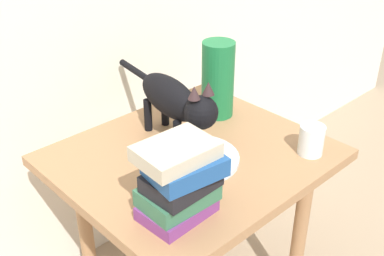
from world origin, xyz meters
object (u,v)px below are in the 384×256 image
cat (175,101)px  book_stack (180,181)px  side_table (192,177)px  green_vase (218,79)px  candle_jar (311,141)px  plate (196,158)px  bread_roll (197,150)px

cat → book_stack: cat is taller
side_table → green_vase: (0.22, 0.11, 0.20)m
green_vase → candle_jar: size_ratio=2.83×
side_table → cat: cat is taller
plate → cat: 0.17m
bread_roll → book_stack: 0.23m
plate → candle_jar: (0.26, -0.19, 0.03)m
candle_jar → cat: bearing=127.2°
plate → book_stack: 0.25m
plate → book_stack: size_ratio=1.21×
side_table → candle_jar: candle_jar is taller
side_table → book_stack: book_stack is taller
book_stack → green_vase: size_ratio=0.81×
book_stack → green_vase: (0.42, 0.29, 0.02)m
green_vase → candle_jar: green_vase is taller
cat → green_vase: 0.21m
green_vase → book_stack: bearing=-145.5°
bread_roll → side_table: bearing=60.9°
plate → green_vase: size_ratio=0.98×
book_stack → green_vase: 0.51m
book_stack → bread_roll: bearing=36.4°
plate → book_stack: (-0.18, -0.14, 0.09)m
side_table → candle_jar: (0.24, -0.23, 0.12)m
cat → green_vase: (0.21, 0.04, -0.01)m
cat → book_stack: size_ratio=2.45×
bread_roll → candle_jar: size_ratio=0.94×
book_stack → green_vase: bearing=34.5°
candle_jar → plate: bearing=143.6°
side_table → cat: bearing=83.7°
plate → candle_jar: candle_jar is taller
plate → bread_roll: bread_roll is taller
bread_roll → cat: 0.16m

